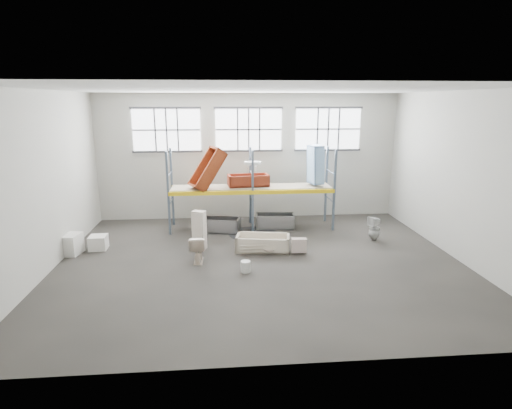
{
  "coord_description": "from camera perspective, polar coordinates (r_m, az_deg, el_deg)",
  "views": [
    {
      "loc": [
        -1.11,
        -11.55,
        4.69
      ],
      "look_at": [
        0.0,
        1.5,
        1.4
      ],
      "focal_mm": 28.94,
      "sensor_mm": 36.0,
      "label": 1
    }
  ],
  "objects": [
    {
      "name": "toilet_beige",
      "position": [
        12.52,
        -8.04,
        -6.02
      ],
      "size": [
        0.48,
        0.82,
        0.82
      ],
      "primitive_type": "imported",
      "rotation": [
        0.0,
        0.0,
        3.12
      ],
      "color": "beige",
      "rests_on": "floor"
    },
    {
      "name": "shelf_deck",
      "position": [
        15.41,
        -0.63,
        2.46
      ],
      "size": [
        5.9,
        1.1,
        0.03
      ],
      "primitive_type": "cube",
      "color": "gray",
      "rests_on": "floor"
    },
    {
      "name": "rack_beam_back",
      "position": [
        16.01,
        -0.79,
        2.61
      ],
      "size": [
        6.0,
        0.1,
        0.14
      ],
      "primitive_type": "cube",
      "color": "yellow",
      "rests_on": "floor"
    },
    {
      "name": "window_right",
      "position": [
        17.08,
        9.92,
        10.24
      ],
      "size": [
        2.6,
        0.04,
        1.6
      ],
      "primitive_type": "cube",
      "color": "white",
      "rests_on": "wall_back"
    },
    {
      "name": "toilet_white",
      "position": [
        14.86,
        16.05,
        -3.18
      ],
      "size": [
        0.51,
        0.5,
        0.84
      ],
      "primitive_type": "imported",
      "rotation": [
        0.0,
        0.0,
        -1.14
      ],
      "color": "silver",
      "rests_on": "floor"
    },
    {
      "name": "ceiling",
      "position": [
        11.61,
        0.65,
        15.88
      ],
      "size": [
        12.0,
        10.0,
        0.1
      ],
      "primitive_type": "cube",
      "color": "silver",
      "rests_on": "ground"
    },
    {
      "name": "rust_tub_tilted",
      "position": [
        15.09,
        -6.72,
        4.87
      ],
      "size": [
        1.52,
        1.26,
        1.61
      ],
      "primitive_type": null,
      "rotation": [
        0.0,
        -0.96,
        0.44
      ],
      "color": "#914117",
      "rests_on": "shelf_deck"
    },
    {
      "name": "carton_near",
      "position": [
        14.31,
        -24.56,
        -4.99
      ],
      "size": [
        0.87,
        0.78,
        0.65
      ],
      "primitive_type": "cube",
      "rotation": [
        0.0,
        0.0,
        -0.19
      ],
      "color": "silver",
      "rests_on": "floor"
    },
    {
      "name": "cistern_tall",
      "position": [
        13.49,
        -7.84,
        -3.52
      ],
      "size": [
        0.48,
        0.41,
        1.28
      ],
      "primitive_type": "cube",
      "rotation": [
        0.0,
        0.0,
        -0.42
      ],
      "color": "silver",
      "rests_on": "floor"
    },
    {
      "name": "sink_in_tub",
      "position": [
        13.0,
        1.8,
        -6.29
      ],
      "size": [
        0.54,
        0.54,
        0.14
      ],
      "primitive_type": "imported",
      "rotation": [
        0.0,
        0.0,
        -0.42
      ],
      "color": "beige",
      "rests_on": "bathtub_beige"
    },
    {
      "name": "rack_upright_mb",
      "position": [
        16.01,
        -0.79,
        2.61
      ],
      "size": [
        0.08,
        0.08,
        3.0
      ],
      "primitive_type": "cube",
      "color": "slate",
      "rests_on": "floor"
    },
    {
      "name": "steel_tub_right",
      "position": [
        15.7,
        2.65,
        -2.28
      ],
      "size": [
        1.5,
        0.79,
        0.53
      ],
      "primitive_type": null,
      "rotation": [
        0.0,
        0.0,
        -0.08
      ],
      "color": "#9A9CA0",
      "rests_on": "floor"
    },
    {
      "name": "cistern_spare",
      "position": [
        13.12,
        5.96,
        -5.62
      ],
      "size": [
        0.48,
        0.25,
        0.45
      ],
      "primitive_type": "cube",
      "rotation": [
        0.0,
        0.0,
        -0.05
      ],
      "color": "#C4AEA5",
      "rests_on": "bathtub_beige"
    },
    {
      "name": "rack_upright_ra",
      "position": [
        15.36,
        10.78,
        1.86
      ],
      "size": [
        0.08,
        0.08,
        3.0
      ],
      "primitive_type": "cube",
      "color": "slate",
      "rests_on": "floor"
    },
    {
      "name": "wet_patch",
      "position": [
        15.04,
        -0.39,
        -4.06
      ],
      "size": [
        1.8,
        1.8,
        0.0
      ],
      "primitive_type": "cylinder",
      "color": "black",
      "rests_on": "floor"
    },
    {
      "name": "carton_far",
      "position": [
        14.41,
        -20.96,
        -4.92
      ],
      "size": [
        0.56,
        0.56,
        0.45
      ],
      "primitive_type": "cube",
      "rotation": [
        0.0,
        0.0,
        0.03
      ],
      "color": "silver",
      "rests_on": "floor"
    },
    {
      "name": "rack_upright_lb",
      "position": [
        16.08,
        -11.53,
        2.38
      ],
      "size": [
        0.08,
        0.08,
        3.0
      ],
      "primitive_type": "cube",
      "color": "slate",
      "rests_on": "floor"
    },
    {
      "name": "sink_on_shelf",
      "position": [
        15.05,
        -0.45,
        4.17
      ],
      "size": [
        0.65,
        0.53,
        0.53
      ],
      "primitive_type": "imported",
      "rotation": [
        0.0,
        0.0,
        0.13
      ],
      "color": "silver",
      "rests_on": "rust_tub_flat"
    },
    {
      "name": "rack_upright_ma",
      "position": [
        14.84,
        -0.46,
        1.69
      ],
      "size": [
        0.08,
        0.08,
        3.0
      ],
      "primitive_type": "cube",
      "color": "slate",
      "rests_on": "floor"
    },
    {
      "name": "floor",
      "position": [
        12.53,
        0.59,
        -8.12
      ],
      "size": [
        12.0,
        10.0,
        0.1
      ],
      "primitive_type": "cube",
      "color": "#413D37",
      "rests_on": "ground"
    },
    {
      "name": "steel_tub_left",
      "position": [
        15.28,
        -4.95,
        -2.81
      ],
      "size": [
        1.53,
        0.94,
        0.52
      ],
      "primitive_type": null,
      "rotation": [
        0.0,
        0.0,
        -0.21
      ],
      "color": "#919298",
      "rests_on": "floor"
    },
    {
      "name": "wall_front",
      "position": [
        6.95,
        4.61,
        -4.33
      ],
      "size": [
        12.0,
        0.1,
        5.0
      ],
      "primitive_type": "cube",
      "color": "#A6A499",
      "rests_on": "ground"
    },
    {
      "name": "bucket",
      "position": [
        11.75,
        -1.45,
        -8.57
      ],
      "size": [
        0.33,
        0.33,
        0.32
      ],
      "primitive_type": "cylinder",
      "rotation": [
        0.0,
        0.0,
        -0.22
      ],
      "color": "silver",
      "rests_on": "floor"
    },
    {
      "name": "bathtub_beige",
      "position": [
        13.34,
        0.96,
        -5.34
      ],
      "size": [
        1.81,
        1.08,
        0.5
      ],
      "primitive_type": null,
      "rotation": [
        0.0,
        0.0,
        -0.18
      ],
      "color": "beige",
      "rests_on": "floor"
    },
    {
      "name": "rack_upright_la",
      "position": [
        14.91,
        -12.03,
        1.44
      ],
      "size": [
        0.08,
        0.08,
        3.0
      ],
      "primitive_type": "cube",
      "color": "slate",
      "rests_on": "floor"
    },
    {
      "name": "rust_tub_flat",
      "position": [
        15.42,
        -1.07,
        3.38
      ],
      "size": [
        1.57,
        0.87,
        0.42
      ],
      "primitive_type": null,
      "rotation": [
        0.0,
        0.0,
        0.11
      ],
      "color": "maroon",
      "rests_on": "shelf_deck"
    },
    {
      "name": "rack_upright_rb",
      "position": [
        16.49,
        9.68,
        2.75
      ],
      "size": [
        0.08,
        0.08,
        3.0
      ],
      "primitive_type": "cube",
      "color": "slate",
      "rests_on": "floor"
    },
    {
      "name": "window_left",
      "position": [
        16.65,
        -12.25,
        10.04
      ],
      "size": [
        2.6,
        0.04,
        1.6
      ],
      "primitive_type": "cube",
      "color": "white",
      "rests_on": "wall_back"
    },
    {
      "name": "wall_right",
      "position": [
        13.76,
        26.62,
        3.45
      ],
      "size": [
        0.1,
        10.0,
        5.0
      ],
      "primitive_type": "cube",
      "color": "#B6B5AA",
      "rests_on": "ground"
    },
    {
      "name": "rack_beam_front",
      "position": [
        14.84,
        -0.46,
        1.69
      ],
      "size": [
        6.0,
        0.1,
        0.14
      ],
      "primitive_type": "cube",
      "color": "yellow",
      "rests_on": "floor"
    },
    {
      "name": "blue_tub_upright",
      "position": [
        15.59,
        8.22,
        5.5
      ],
      "size": [
        0.6,
        0.76,
        1.44
      ],
      "primitive_type": null,
      "rotation": [
        0.0,
        1.54,
        0.25
      ],
      "color": "#8AB9EB",
      "rests_on": "shelf_deck"
    },
    {
      "name": "window_mid",
      "position": [
        16.56,
        -1.03,
        10.33
      ],
      "size": [
        2.6,
        0.04,
        1.6
      ],
      "primitive_type": "cube",
      "color": "white",
      "rests_on": "wall_back"
    },
    {
      "name": "wall_back",
      "position": [
        16.78,
        -1.04,
        6.6
      ],
      "size": [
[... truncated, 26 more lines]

